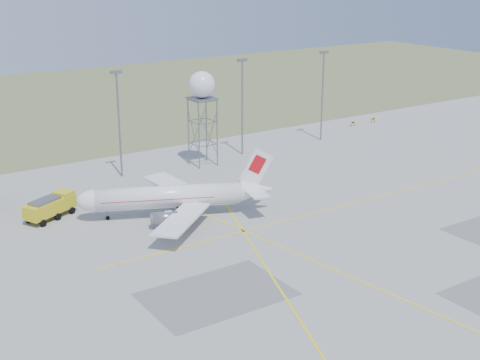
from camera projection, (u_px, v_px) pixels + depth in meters
ground at (418, 300)px, 82.28m from camera, size 400.00×400.00×0.00m
grass_strip at (48, 105)px, 193.02m from camera, size 400.00×120.00×0.03m
mast_b at (119, 115)px, 125.45m from camera, size 2.20×0.50×20.50m
mast_c at (242, 99)px, 140.16m from camera, size 2.20×0.50×20.50m
mast_d at (323, 88)px, 151.72m from camera, size 2.20×0.50×20.50m
taxi_sign_near at (353, 123)px, 168.17m from camera, size 1.60×0.17×1.20m
taxi_sign_far at (373, 119)px, 171.85m from camera, size 1.60×0.17×1.20m
airliner_main at (172, 197)px, 108.25m from camera, size 30.42×28.37×10.86m
radar_tower at (202, 113)px, 133.27m from camera, size 5.29×5.29×19.14m
fire_truck at (51, 208)px, 107.95m from camera, size 9.48×6.83×3.64m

